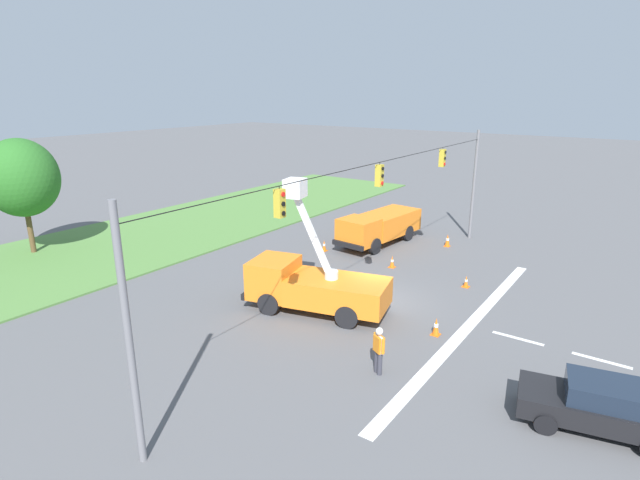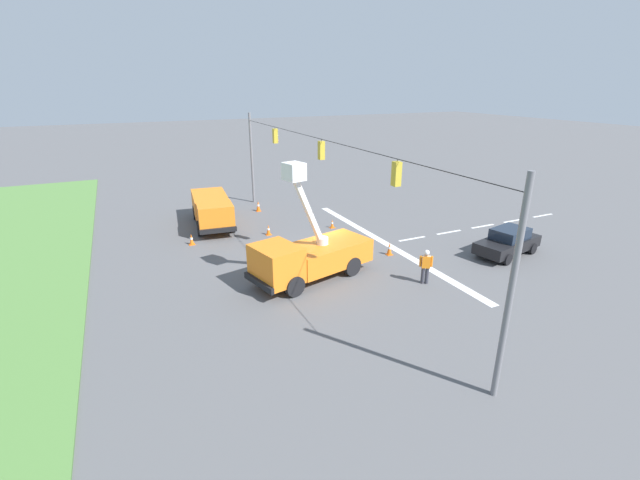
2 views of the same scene
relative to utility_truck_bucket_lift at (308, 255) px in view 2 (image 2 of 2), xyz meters
name	(u,v)px [view 2 (image 2 of 2)]	position (x,y,z in m)	size (l,w,h in m)	color
ground_plane	(320,255)	(2.59, -1.88, -1.30)	(200.00, 200.00, 0.00)	#565659
lane_markings	(405,240)	(2.59, -7.86, -1.29)	(17.60, 15.25, 0.01)	silver
signal_gantry	(320,180)	(2.59, -1.88, 3.14)	(26.20, 0.33, 7.20)	slate
utility_truck_bucket_lift	(308,255)	(0.00, 0.00, 0.00)	(3.88, 6.80, 5.99)	orange
utility_truck_support_near	(212,209)	(10.84, 2.52, -0.10)	(6.93, 2.97, 2.08)	orange
sedan_black	(508,242)	(-1.88, -11.71, -0.51)	(2.61, 4.57, 1.56)	black
road_worker	(426,265)	(-2.93, -4.99, -0.30)	(0.41, 0.58, 1.77)	#383842
traffic_cone_foreground_left	(389,249)	(0.97, -5.53, -0.92)	(0.36, 0.36, 0.75)	orange
traffic_cone_foreground_right	(332,224)	(6.77, -4.75, -1.01)	(0.36, 0.36, 0.61)	orange
traffic_cone_mid_left	(191,239)	(7.52, 4.55, -0.96)	(0.36, 0.36, 0.69)	orange
traffic_cone_mid_right	(268,230)	(7.24, -0.32, -0.96)	(0.36, 0.36, 0.70)	orange
traffic_cone_near_bucket	(258,206)	(12.83, -1.39, -0.88)	(0.36, 0.36, 0.82)	orange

